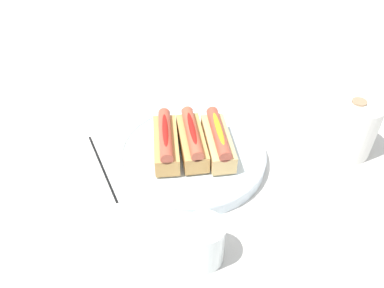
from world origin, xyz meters
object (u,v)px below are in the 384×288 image
at_px(hotdog_front, 166,142).
at_px(hotdog_back, 192,141).
at_px(paper_towel_roll, 351,127).
at_px(hotdog_side, 218,141).
at_px(serving_bowl, 192,156).
at_px(water_glass, 204,243).
at_px(chopstick_near, 102,167).

xyz_separation_m(hotdog_front, hotdog_back, (-0.00, 0.05, 0.00)).
height_order(hotdog_front, paper_towel_roll, paper_towel_roll).
distance_m(hotdog_side, paper_towel_roll, 0.29).
relative_size(hotdog_front, hotdog_back, 0.99).
height_order(serving_bowl, hotdog_back, hotdog_back).
height_order(hotdog_back, hotdog_side, same).
xyz_separation_m(water_glass, paper_towel_roll, (-0.29, 0.32, 0.02)).
bearing_deg(water_glass, hotdog_front, -161.42).
relative_size(serving_bowl, hotdog_side, 2.07).
relative_size(water_glass, chopstick_near, 0.41).
bearing_deg(chopstick_near, paper_towel_roll, 71.09).
height_order(water_glass, paper_towel_roll, paper_towel_roll).
distance_m(hotdog_front, paper_towel_roll, 0.40).
distance_m(serving_bowl, paper_towel_roll, 0.35).
height_order(serving_bowl, water_glass, water_glass).
height_order(serving_bowl, paper_towel_roll, paper_towel_roll).
height_order(hotdog_side, water_glass, hotdog_side).
height_order(water_glass, chopstick_near, water_glass).
bearing_deg(water_glass, serving_bowl, -174.19).
bearing_deg(water_glass, hotdog_back, -174.19).
relative_size(serving_bowl, chopstick_near, 1.47).
bearing_deg(hotdog_side, water_glass, -7.28).
xyz_separation_m(hotdog_side, chopstick_near, (0.02, -0.25, -0.06)).
xyz_separation_m(hotdog_back, water_glass, (0.24, 0.02, -0.02)).
bearing_deg(paper_towel_roll, chopstick_near, -82.83).
distance_m(hotdog_back, paper_towel_roll, 0.35).
xyz_separation_m(serving_bowl, chopstick_near, (0.02, -0.20, -0.02)).
bearing_deg(hotdog_back, serving_bowl, -21.80).
relative_size(hotdog_front, water_glass, 1.72).
bearing_deg(hotdog_front, serving_bowl, 92.72).
relative_size(paper_towel_roll, chopstick_near, 0.61).
bearing_deg(chopstick_near, water_glass, 19.09).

